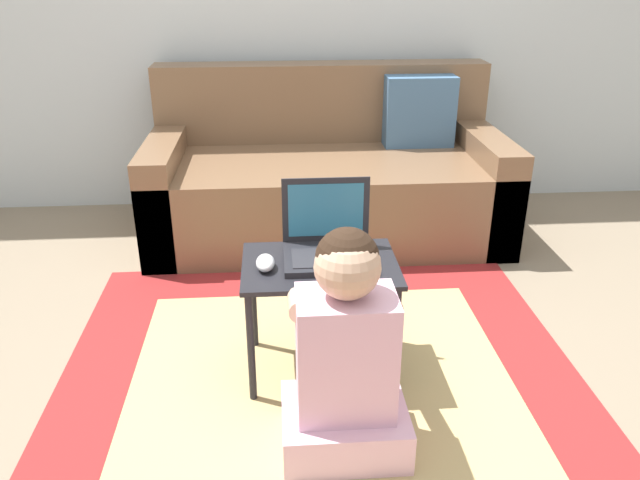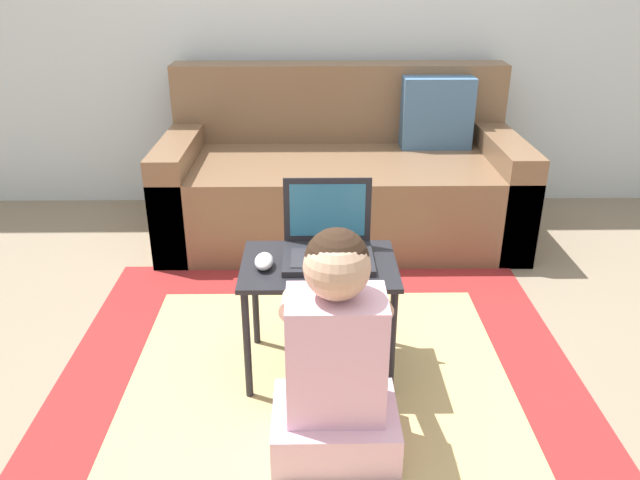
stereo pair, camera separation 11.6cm
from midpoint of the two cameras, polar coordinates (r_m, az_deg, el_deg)
ground_plane at (r=2.20m, az=1.69°, el=-12.34°), size 16.00×16.00×0.00m
area_rug at (r=2.08m, az=1.64°, el=-14.71°), size 1.78×1.97×0.01m
couch at (r=3.23m, az=3.08°, el=5.67°), size 1.75×0.88×0.81m
laptop_desk at (r=2.04m, az=1.54°, el=-3.61°), size 0.50×0.36×0.41m
laptop at (r=2.04m, az=2.36°, el=-0.56°), size 0.29×0.24×0.25m
computer_mouse at (r=1.98m, az=-3.47°, el=-1.97°), size 0.06×0.10×0.04m
person_seated at (r=1.74m, az=3.39°, el=-10.82°), size 0.36×0.36×0.69m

